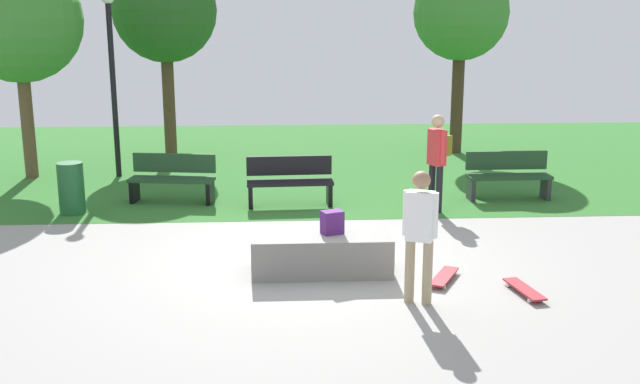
{
  "coord_description": "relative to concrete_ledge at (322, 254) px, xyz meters",
  "views": [
    {
      "loc": [
        -0.5,
        -10.01,
        3.4
      ],
      "look_at": [
        0.06,
        -0.08,
        1.05
      ],
      "focal_mm": 41.07,
      "sensor_mm": 36.0,
      "label": 1
    }
  ],
  "objects": [
    {
      "name": "ground_plane",
      "position": [
        -0.06,
        0.46,
        -0.27
      ],
      "size": [
        28.0,
        28.0,
        0.0
      ],
      "primitive_type": "plane",
      "color": "gray"
    },
    {
      "name": "grass_lawn",
      "position": [
        -0.06,
        8.56,
        -0.26
      ],
      "size": [
        26.6,
        11.8,
        0.01
      ],
      "primitive_type": "cube",
      "color": "#2D6B28",
      "rests_on": "ground_plane"
    },
    {
      "name": "concrete_ledge",
      "position": [
        0.0,
        0.0,
        0.0
      ],
      "size": [
        1.9,
        0.77,
        0.54
      ],
      "primitive_type": "cube",
      "color": "gray",
      "rests_on": "ground_plane"
    },
    {
      "name": "backpack_on_ledge",
      "position": [
        0.15,
        0.05,
        0.43
      ],
      "size": [
        0.33,
        0.29,
        0.32
      ],
      "primitive_type": "cube",
      "rotation": [
        0.0,
        0.0,
        0.37
      ],
      "color": "#4C1E66",
      "rests_on": "concrete_ledge"
    },
    {
      "name": "skater_performing_trick",
      "position": [
        1.12,
        -1.19,
        0.7
      ],
      "size": [
        0.4,
        0.31,
        1.66
      ],
      "color": "tan",
      "rests_on": "ground_plane"
    },
    {
      "name": "skateboard_by_ledge",
      "position": [
        1.61,
        -0.45,
        -0.2
      ],
      "size": [
        0.55,
        0.8,
        0.08
      ],
      "color": "#A5262D",
      "rests_on": "ground_plane"
    },
    {
      "name": "skateboard_spare",
      "position": [
        2.52,
        -0.97,
        -0.2
      ],
      "size": [
        0.34,
        0.82,
        0.08
      ],
      "color": "#A5262D",
      "rests_on": "ground_plane"
    },
    {
      "name": "park_bench_center_lawn",
      "position": [
        3.85,
        4.05,
        0.21
      ],
      "size": [
        1.6,
        0.49,
        0.91
      ],
      "color": "#1E4223",
      "rests_on": "ground_plane"
    },
    {
      "name": "park_bench_far_right",
      "position": [
        -2.59,
        4.15,
        0.21
      ],
      "size": [
        1.65,
        0.7,
        0.91
      ],
      "color": "#1E4223",
      "rests_on": "ground_plane"
    },
    {
      "name": "park_bench_far_left",
      "position": [
        -0.37,
        3.77,
        0.21
      ],
      "size": [
        1.62,
        0.54,
        0.91
      ],
      "color": "black",
      "rests_on": "ground_plane"
    },
    {
      "name": "tree_broad_elm",
      "position": [
        4.05,
        9.13,
        3.26
      ],
      "size": [
        2.4,
        2.4,
        4.77
      ],
      "color": "#42301E",
      "rests_on": "grass_lawn"
    },
    {
      "name": "tree_young_birch",
      "position": [
        -3.32,
        9.06,
        3.32
      ],
      "size": [
        2.55,
        2.55,
        4.9
      ],
      "color": "#4C3823",
      "rests_on": "grass_lawn"
    },
    {
      "name": "tree_tall_oak",
      "position": [
        -6.03,
        6.61,
        3.11
      ],
      "size": [
        2.67,
        2.67,
        4.74
      ],
      "color": "brown",
      "rests_on": "grass_lawn"
    },
    {
      "name": "lamp_post",
      "position": [
        -4.13,
        6.57,
        2.17
      ],
      "size": [
        0.28,
        0.28,
        3.99
      ],
      "color": "black",
      "rests_on": "ground_plane"
    },
    {
      "name": "trash_bin",
      "position": [
        -4.28,
        3.4,
        0.19
      ],
      "size": [
        0.45,
        0.45,
        0.93
      ],
      "primitive_type": "cylinder",
      "color": "#1E592D",
      "rests_on": "ground_plane"
    },
    {
      "name": "pedestrian_with_backpack",
      "position": [
        2.27,
        3.19,
        0.79
      ],
      "size": [
        0.43,
        0.42,
        1.76
      ],
      "color": "black",
      "rests_on": "ground_plane"
    }
  ]
}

